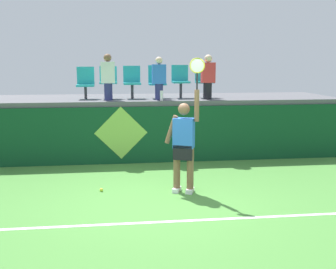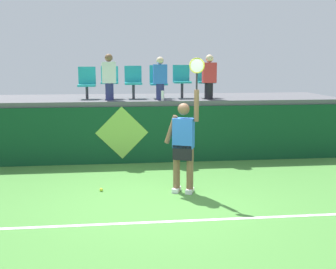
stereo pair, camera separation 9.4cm
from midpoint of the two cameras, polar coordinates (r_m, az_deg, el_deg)
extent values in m
plane|color=#478438|center=(7.37, -1.13, -9.48)|extent=(40.00, 40.00, 0.00)
cube|color=#0F4223|center=(10.22, -3.01, 0.01)|extent=(10.19, 0.20, 1.38)
cube|color=#56565B|center=(11.29, -3.49, 4.80)|extent=(10.19, 2.47, 0.12)
cube|color=white|center=(6.61, -0.36, -11.79)|extent=(9.17, 0.08, 0.01)
cube|color=white|center=(8.04, 0.86, -7.51)|extent=(0.21, 0.29, 0.08)
cube|color=white|center=(7.99, 2.68, -7.65)|extent=(0.21, 0.29, 0.08)
cylinder|color=brown|center=(7.94, 0.87, -4.81)|extent=(0.13, 0.13, 0.86)
cylinder|color=brown|center=(7.88, 2.71, -4.93)|extent=(0.13, 0.13, 0.86)
cube|color=black|center=(7.82, 1.80, -2.38)|extent=(0.42, 0.34, 0.28)
cube|color=blue|center=(7.75, 1.81, 0.21)|extent=(0.44, 0.35, 0.56)
sphere|color=brown|center=(7.69, 1.83, 3.49)|extent=(0.22, 0.22, 0.22)
cylinder|color=brown|center=(7.80, 0.10, 0.70)|extent=(0.27, 0.18, 0.55)
cylinder|color=brown|center=(7.63, 3.59, 3.96)|extent=(0.09, 0.09, 0.58)
cylinder|color=black|center=(7.60, 3.63, 7.26)|extent=(0.03, 0.03, 0.30)
torus|color=gold|center=(7.59, 3.65, 9.37)|extent=(0.27, 0.13, 0.28)
ellipsoid|color=silver|center=(7.59, 3.65, 9.37)|extent=(0.23, 0.11, 0.24)
sphere|color=#D1E533|center=(8.15, -9.41, -7.45)|extent=(0.07, 0.07, 0.07)
cylinder|color=white|center=(10.21, -1.16, 5.32)|extent=(0.07, 0.07, 0.25)
cylinder|color=#38383D|center=(10.85, -11.41, 5.59)|extent=(0.07, 0.07, 0.32)
cube|color=teal|center=(10.84, -11.45, 6.56)|extent=(0.44, 0.42, 0.05)
cube|color=teal|center=(11.02, -11.42, 7.90)|extent=(0.44, 0.04, 0.44)
cylinder|color=#38383D|center=(10.82, -8.36, 5.85)|extent=(0.07, 0.07, 0.39)
cube|color=teal|center=(10.81, -8.39, 7.01)|extent=(0.44, 0.42, 0.05)
cube|color=teal|center=(10.99, -8.40, 8.19)|extent=(0.44, 0.04, 0.39)
cylinder|color=#38383D|center=(10.83, -5.15, 5.84)|extent=(0.07, 0.07, 0.36)
cube|color=teal|center=(10.82, -5.16, 6.93)|extent=(0.44, 0.42, 0.05)
cube|color=teal|center=(11.00, -5.22, 8.22)|extent=(0.44, 0.04, 0.43)
cylinder|color=#38383D|center=(10.87, -1.70, 5.85)|extent=(0.07, 0.07, 0.35)
cube|color=teal|center=(10.86, -1.71, 6.90)|extent=(0.44, 0.42, 0.05)
cube|color=teal|center=(11.04, -1.81, 8.26)|extent=(0.44, 0.04, 0.45)
cylinder|color=#38383D|center=(10.95, 1.51, 6.00)|extent=(0.07, 0.07, 0.39)
cube|color=teal|center=(10.93, 1.51, 7.16)|extent=(0.44, 0.42, 0.05)
cube|color=teal|center=(11.11, 1.37, 8.40)|extent=(0.44, 0.04, 0.41)
cylinder|color=#38383D|center=(11.06, 4.76, 6.00)|extent=(0.07, 0.07, 0.39)
cube|color=teal|center=(11.05, 4.78, 7.13)|extent=(0.44, 0.42, 0.05)
cube|color=teal|center=(11.22, 4.60, 8.52)|extent=(0.44, 0.04, 0.48)
cylinder|color=navy|center=(10.48, -1.49, 5.84)|extent=(0.20, 0.20, 0.40)
cube|color=blue|center=(10.45, -1.50, 8.24)|extent=(0.34, 0.20, 0.48)
sphere|color=beige|center=(10.45, -1.51, 10.05)|extent=(0.18, 0.18, 0.18)
cylinder|color=navy|center=(10.46, -8.40, 5.79)|extent=(0.20, 0.20, 0.42)
cube|color=white|center=(10.44, -8.46, 8.37)|extent=(0.34, 0.20, 0.52)
sphere|color=brown|center=(10.43, -8.51, 10.32)|extent=(0.19, 0.19, 0.19)
cylinder|color=black|center=(10.68, 5.20, 5.94)|extent=(0.20, 0.20, 0.42)
cube|color=red|center=(10.65, 5.24, 8.41)|extent=(0.34, 0.20, 0.50)
sphere|color=beige|center=(10.65, 5.27, 10.28)|extent=(0.20, 0.20, 0.20)
cube|color=#0F4223|center=(10.23, -6.61, -3.98)|extent=(0.90, 0.01, 0.00)
plane|color=#8CC64C|center=(10.07, -6.69, 0.21)|extent=(1.27, 0.00, 1.27)
camera|label=1|loc=(0.05, -90.33, -0.06)|focal=44.68mm
camera|label=2|loc=(0.05, 89.67, 0.06)|focal=44.68mm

